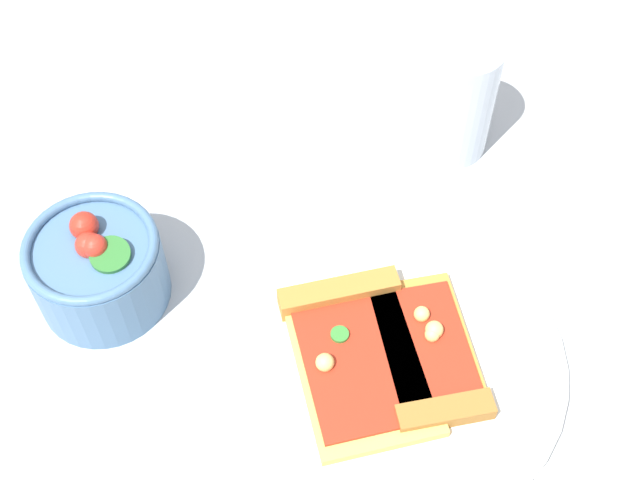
% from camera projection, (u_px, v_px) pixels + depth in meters
% --- Properties ---
extents(ground_plane, '(2.40, 2.40, 0.00)m').
position_uv_depth(ground_plane, '(355.00, 349.00, 0.70)').
color(ground_plane, '#B2B7BC').
rests_on(ground_plane, ground).
extents(plate, '(0.28, 0.28, 0.01)m').
position_uv_depth(plate, '(391.00, 363.00, 0.68)').
color(plate, silver).
rests_on(plate, ground_plane).
extents(pizza_slice_near, '(0.08, 0.13, 0.02)m').
position_uv_depth(pizza_slice_near, '(429.00, 358.00, 0.67)').
color(pizza_slice_near, gold).
rests_on(pizza_slice_near, plate).
extents(pizza_slice_far, '(0.11, 0.15, 0.02)m').
position_uv_depth(pizza_slice_far, '(354.00, 348.00, 0.67)').
color(pizza_slice_far, '#E5B256').
rests_on(pizza_slice_far, plate).
extents(salad_bowl, '(0.11, 0.11, 0.08)m').
position_uv_depth(salad_bowl, '(98.00, 268.00, 0.70)').
color(salad_bowl, '#4C7299').
rests_on(salad_bowl, ground_plane).
extents(soda_glass, '(0.07, 0.07, 0.12)m').
position_uv_depth(soda_glass, '(457.00, 100.00, 0.78)').
color(soda_glass, silver).
rests_on(soda_glass, ground_plane).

